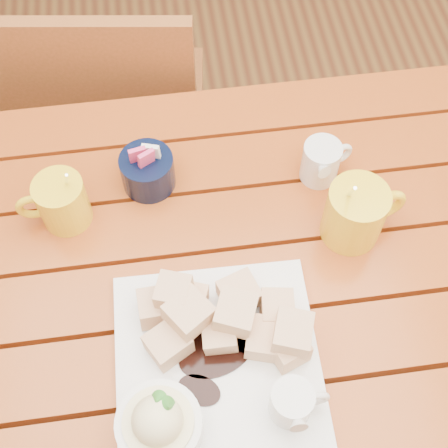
{
  "coord_description": "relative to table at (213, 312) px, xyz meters",
  "views": [
    {
      "loc": [
        -0.04,
        -0.41,
        1.62
      ],
      "look_at": [
        0.03,
        0.06,
        0.82
      ],
      "focal_mm": 50.0,
      "sensor_mm": 36.0,
      "label": 1
    }
  ],
  "objects": [
    {
      "name": "cream_pitcher",
      "position": [
        0.21,
        0.18,
        0.15
      ],
      "size": [
        0.09,
        0.08,
        0.08
      ],
      "rotation": [
        0.0,
        0.0,
        0.29
      ],
      "color": "white",
      "rests_on": "table"
    },
    {
      "name": "table",
      "position": [
        0.0,
        0.0,
        0.0
      ],
      "size": [
        1.2,
        0.79,
        0.75
      ],
      "color": "maroon",
      "rests_on": "ground"
    },
    {
      "name": "coffee_mug_left",
      "position": [
        -0.22,
        0.15,
        0.15
      ],
      "size": [
        0.11,
        0.08,
        0.13
      ],
      "rotation": [
        0.0,
        0.0,
        0.06
      ],
      "color": "yellow",
      "rests_on": "table"
    },
    {
      "name": "sugar_caddy",
      "position": [
        -0.08,
        0.2,
        0.14
      ],
      "size": [
        0.09,
        0.09,
        0.1
      ],
      "color": "black",
      "rests_on": "table"
    },
    {
      "name": "ground",
      "position": [
        0.0,
        -0.0,
        -0.64
      ],
      "size": [
        5.0,
        5.0,
        0.0
      ],
      "primitive_type": "plane",
      "color": "brown",
      "rests_on": "ground"
    },
    {
      "name": "coffee_mug_right",
      "position": [
        0.23,
        0.06,
        0.16
      ],
      "size": [
        0.13,
        0.09,
        0.16
      ],
      "rotation": [
        0.0,
        0.0,
        0.18
      ],
      "color": "yellow",
      "rests_on": "table"
    },
    {
      "name": "chair_far",
      "position": [
        -0.16,
        0.58,
        -0.16
      ],
      "size": [
        0.46,
        0.46,
        0.87
      ],
      "rotation": [
        0.0,
        0.0,
        3.01
      ],
      "color": "brown",
      "rests_on": "ground"
    },
    {
      "name": "dessert_plate",
      "position": [
        -0.02,
        -0.14,
        0.14
      ],
      "size": [
        0.29,
        0.29,
        0.12
      ],
      "rotation": [
        0.0,
        0.0,
        -0.02
      ],
      "color": "white",
      "rests_on": "table"
    }
  ]
}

